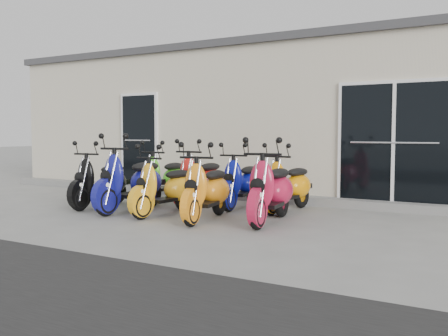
{
  "coord_description": "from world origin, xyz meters",
  "views": [
    {
      "loc": [
        4.38,
        -7.07,
        1.37
      ],
      "look_at": [
        0.0,
        0.6,
        0.75
      ],
      "focal_mm": 40.0,
      "sensor_mm": 36.0,
      "label": 1
    }
  ],
  "objects_px": {
    "scooter_front_orange_b": "(207,181)",
    "scooter_back_yellow": "(288,177)",
    "scooter_back_blue": "(242,175)",
    "scooter_front_red": "(271,180)",
    "scooter_front_blue": "(131,172)",
    "scooter_front_orange_a": "(164,179)",
    "scooter_back_red": "(200,172)",
    "scooter_front_black": "(100,174)",
    "scooter_back_green": "(164,171)"
  },
  "relations": [
    {
      "from": "scooter_front_black",
      "to": "scooter_back_blue",
      "type": "xyz_separation_m",
      "value": [
        2.32,
        1.22,
        -0.01
      ]
    },
    {
      "from": "scooter_front_red",
      "to": "scooter_back_green",
      "type": "distance_m",
      "value": 3.08
    },
    {
      "from": "scooter_front_black",
      "to": "scooter_back_yellow",
      "type": "distance_m",
      "value": 3.44
    },
    {
      "from": "scooter_front_red",
      "to": "scooter_front_blue",
      "type": "bearing_deg",
      "value": 177.44
    },
    {
      "from": "scooter_front_black",
      "to": "scooter_front_orange_b",
      "type": "height_order",
      "value": "scooter_front_orange_b"
    },
    {
      "from": "scooter_front_orange_a",
      "to": "scooter_back_red",
      "type": "distance_m",
      "value": 1.34
    },
    {
      "from": "scooter_front_blue",
      "to": "scooter_back_red",
      "type": "xyz_separation_m",
      "value": [
        0.61,
        1.28,
        -0.05
      ]
    },
    {
      "from": "scooter_front_blue",
      "to": "scooter_front_black",
      "type": "bearing_deg",
      "value": 172.17
    },
    {
      "from": "scooter_front_orange_a",
      "to": "scooter_front_red",
      "type": "relative_size",
      "value": 0.91
    },
    {
      "from": "scooter_front_orange_b",
      "to": "scooter_back_blue",
      "type": "height_order",
      "value": "scooter_front_orange_b"
    },
    {
      "from": "scooter_front_orange_b",
      "to": "scooter_back_blue",
      "type": "distance_m",
      "value": 1.47
    },
    {
      "from": "scooter_front_orange_b",
      "to": "scooter_back_blue",
      "type": "bearing_deg",
      "value": 87.07
    },
    {
      "from": "scooter_front_orange_b",
      "to": "scooter_back_yellow",
      "type": "bearing_deg",
      "value": 54.18
    },
    {
      "from": "scooter_front_red",
      "to": "scooter_front_orange_a",
      "type": "bearing_deg",
      "value": -179.7
    },
    {
      "from": "scooter_front_blue",
      "to": "scooter_back_blue",
      "type": "xyz_separation_m",
      "value": [
        1.5,
        1.32,
        -0.08
      ]
    },
    {
      "from": "scooter_back_red",
      "to": "scooter_back_green",
      "type": "bearing_deg",
      "value": 178.01
    },
    {
      "from": "scooter_front_blue",
      "to": "scooter_back_green",
      "type": "xyz_separation_m",
      "value": [
        -0.26,
        1.31,
        -0.07
      ]
    },
    {
      "from": "scooter_front_orange_a",
      "to": "scooter_front_orange_b",
      "type": "bearing_deg",
      "value": -1.1
    },
    {
      "from": "scooter_front_orange_a",
      "to": "scooter_front_black",
      "type": "bearing_deg",
      "value": 179.38
    },
    {
      "from": "scooter_front_black",
      "to": "scooter_back_green",
      "type": "distance_m",
      "value": 1.33
    },
    {
      "from": "scooter_back_green",
      "to": "scooter_front_black",
      "type": "bearing_deg",
      "value": -117.76
    },
    {
      "from": "scooter_front_blue",
      "to": "scooter_front_orange_b",
      "type": "bearing_deg",
      "value": -5.28
    },
    {
      "from": "scooter_back_yellow",
      "to": "scooter_back_blue",
      "type": "bearing_deg",
      "value": -172.8
    },
    {
      "from": "scooter_front_orange_a",
      "to": "scooter_back_red",
      "type": "xyz_separation_m",
      "value": [
        -0.14,
        1.33,
        0.04
      ]
    },
    {
      "from": "scooter_front_orange_a",
      "to": "scooter_back_red",
      "type": "bearing_deg",
      "value": 101.14
    },
    {
      "from": "scooter_front_black",
      "to": "scooter_front_red",
      "type": "distance_m",
      "value": 3.43
    },
    {
      "from": "scooter_front_black",
      "to": "scooter_back_red",
      "type": "height_order",
      "value": "scooter_back_red"
    },
    {
      "from": "scooter_front_blue",
      "to": "scooter_front_red",
      "type": "distance_m",
      "value": 2.61
    },
    {
      "from": "scooter_front_black",
      "to": "scooter_back_red",
      "type": "relative_size",
      "value": 0.97
    },
    {
      "from": "scooter_front_red",
      "to": "scooter_back_blue",
      "type": "height_order",
      "value": "scooter_front_red"
    },
    {
      "from": "scooter_front_orange_b",
      "to": "scooter_back_blue",
      "type": "xyz_separation_m",
      "value": [
        -0.14,
        1.46,
        -0.02
      ]
    },
    {
      "from": "scooter_back_green",
      "to": "scooter_back_red",
      "type": "height_order",
      "value": "scooter_back_red"
    },
    {
      "from": "scooter_front_blue",
      "to": "scooter_back_yellow",
      "type": "distance_m",
      "value": 2.74
    },
    {
      "from": "scooter_back_green",
      "to": "scooter_back_blue",
      "type": "distance_m",
      "value": 1.75
    },
    {
      "from": "scooter_front_blue",
      "to": "scooter_back_red",
      "type": "distance_m",
      "value": 1.42
    },
    {
      "from": "scooter_front_red",
      "to": "scooter_front_orange_b",
      "type": "bearing_deg",
      "value": -168.81
    },
    {
      "from": "scooter_front_red",
      "to": "scooter_back_green",
      "type": "bearing_deg",
      "value": 152.07
    },
    {
      "from": "scooter_back_yellow",
      "to": "scooter_front_black",
      "type": "bearing_deg",
      "value": -152.11
    },
    {
      "from": "scooter_front_red",
      "to": "scooter_back_red",
      "type": "bearing_deg",
      "value": 144.54
    },
    {
      "from": "scooter_front_blue",
      "to": "scooter_front_orange_b",
      "type": "distance_m",
      "value": 1.64
    },
    {
      "from": "scooter_front_blue",
      "to": "scooter_front_red",
      "type": "xyz_separation_m",
      "value": [
        2.6,
        0.16,
        -0.03
      ]
    },
    {
      "from": "scooter_front_red",
      "to": "scooter_back_yellow",
      "type": "xyz_separation_m",
      "value": [
        -0.21,
        1.16,
        -0.06
      ]
    },
    {
      "from": "scooter_back_red",
      "to": "scooter_back_blue",
      "type": "distance_m",
      "value": 0.89
    },
    {
      "from": "scooter_front_orange_b",
      "to": "scooter_back_red",
      "type": "xyz_separation_m",
      "value": [
        -1.03,
        1.42,
        0.01
      ]
    },
    {
      "from": "scooter_front_blue",
      "to": "scooter_front_orange_a",
      "type": "relative_size",
      "value": 1.15
    },
    {
      "from": "scooter_front_red",
      "to": "scooter_back_blue",
      "type": "xyz_separation_m",
      "value": [
        -1.11,
        1.16,
        -0.06
      ]
    },
    {
      "from": "scooter_back_green",
      "to": "scooter_back_red",
      "type": "distance_m",
      "value": 0.87
    },
    {
      "from": "scooter_front_black",
      "to": "scooter_back_yellow",
      "type": "relative_size",
      "value": 1.02
    },
    {
      "from": "scooter_back_blue",
      "to": "scooter_front_red",
      "type": "bearing_deg",
      "value": -50.01
    },
    {
      "from": "scooter_front_blue",
      "to": "scooter_back_green",
      "type": "height_order",
      "value": "scooter_front_blue"
    }
  ]
}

